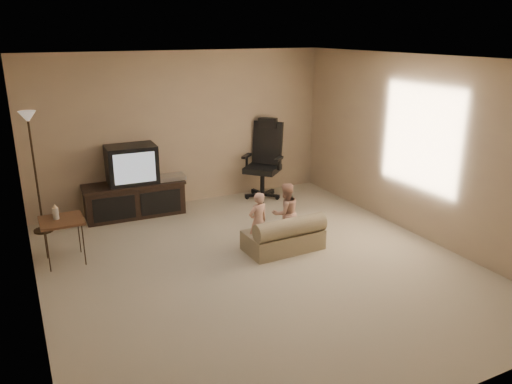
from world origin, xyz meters
TOP-DOWN VIEW (x-y plane):
  - floor at (0.00, 0.00)m, footprint 5.50×5.50m
  - room_shell at (0.00, 0.00)m, footprint 5.50×5.50m
  - tv_stand at (-0.92, 2.49)m, footprint 1.59×0.64m
  - office_chair at (1.33, 2.41)m, footprint 0.89×0.89m
  - side_table at (-2.12, 1.21)m, footprint 0.52×0.52m
  - floor_lamp at (-2.30, 2.40)m, footprint 0.27×0.27m
  - child_sofa at (0.53, 0.26)m, footprint 1.03×0.60m
  - toddler_left at (0.22, 0.43)m, footprint 0.33×0.27m
  - toddler_right at (0.69, 0.52)m, footprint 0.41×0.23m

SIDE VIEW (x-z plane):
  - floor at x=0.00m, z-range 0.00..0.00m
  - child_sofa at x=0.53m, z-range -0.05..0.45m
  - toddler_left at x=0.22m, z-range 0.00..0.81m
  - toddler_right at x=0.69m, z-range 0.00..0.84m
  - tv_stand at x=-0.92m, z-range -0.10..1.03m
  - office_chair at x=1.33m, z-range -0.19..1.17m
  - side_table at x=-2.12m, z-range 0.17..0.94m
  - floor_lamp at x=-2.30m, z-range 0.40..2.16m
  - room_shell at x=0.00m, z-range -1.23..4.27m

